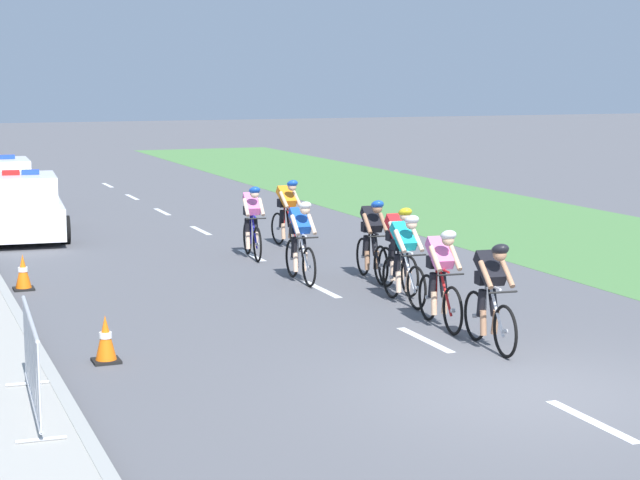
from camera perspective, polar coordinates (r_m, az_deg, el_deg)
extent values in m
plane|color=#56565B|center=(13.41, 11.03, -7.83)|extent=(160.00, 160.00, 0.00)
cube|color=#4C7F42|center=(29.29, 9.62, 1.14)|extent=(7.00, 60.00, 0.01)
cube|color=white|center=(12.45, 14.11, -9.22)|extent=(0.14, 1.60, 0.01)
cube|color=white|center=(15.73, 5.54, -5.24)|extent=(0.14, 1.60, 0.01)
cube|color=white|center=(19.28, 0.08, -2.61)|extent=(0.14, 1.60, 0.01)
cube|color=white|center=(22.98, -3.63, -0.80)|extent=(0.14, 1.60, 0.01)
cube|color=white|center=(26.77, -6.31, 0.51)|extent=(0.14, 1.60, 0.01)
cube|color=white|center=(30.61, -8.31, 1.49)|extent=(0.14, 1.60, 0.01)
cube|color=white|center=(34.49, -9.87, 2.25)|extent=(0.14, 1.60, 0.01)
cube|color=white|center=(38.39, -11.11, 2.85)|extent=(0.14, 1.60, 0.01)
torus|color=black|center=(14.82, 9.72, -4.76)|extent=(0.12, 0.72, 0.72)
cylinder|color=#99999E|center=(14.82, 9.72, -4.76)|extent=(0.07, 0.07, 0.06)
torus|color=black|center=(15.70, 8.15, -3.97)|extent=(0.12, 0.72, 0.72)
cylinder|color=#99999E|center=(15.70, 8.15, -3.97)|extent=(0.07, 0.07, 0.06)
cylinder|color=silver|center=(15.10, 9.04, -2.40)|extent=(0.09, 0.55, 0.04)
cylinder|color=silver|center=(15.01, 9.29, -3.74)|extent=(0.09, 0.48, 0.63)
cylinder|color=silver|center=(15.34, 8.70, -3.38)|extent=(0.04, 0.04, 0.65)
cylinder|color=black|center=(14.79, 9.60, -2.73)|extent=(0.42, 0.07, 0.03)
cube|color=black|center=(15.27, 8.73, -2.12)|extent=(0.12, 0.23, 0.05)
cube|color=black|center=(15.12, 8.94, -1.46)|extent=(0.34, 0.57, 0.45)
cube|color=black|center=(15.26, 8.75, -1.98)|extent=(0.30, 0.23, 0.18)
cylinder|color=black|center=(15.31, 9.10, -3.26)|extent=(0.13, 0.23, 0.40)
cylinder|color=#9E7051|center=(15.30, 9.21, -4.28)|extent=(0.11, 0.16, 0.36)
cylinder|color=black|center=(15.24, 8.49, -3.30)|extent=(0.13, 0.18, 0.40)
cylinder|color=#9E7051|center=(15.23, 8.59, -4.33)|extent=(0.10, 0.13, 0.36)
cylinder|color=#9E7051|center=(15.01, 9.83, -1.75)|extent=(0.12, 0.41, 0.35)
cylinder|color=#9E7051|center=(14.87, 8.72, -1.82)|extent=(0.12, 0.41, 0.35)
sphere|color=#9E7051|center=(14.82, 9.45, -0.74)|extent=(0.19, 0.19, 0.19)
ellipsoid|color=black|center=(14.80, 9.47, -0.50)|extent=(0.26, 0.34, 0.24)
torus|color=black|center=(15.99, 7.00, -3.71)|extent=(0.12, 0.72, 0.72)
cylinder|color=#99999E|center=(15.99, 7.00, -3.71)|extent=(0.07, 0.07, 0.06)
torus|color=black|center=(16.90, 5.68, -3.02)|extent=(0.12, 0.72, 0.72)
cylinder|color=#99999E|center=(16.90, 5.68, -3.02)|extent=(0.07, 0.07, 0.06)
cylinder|color=#B21919|center=(16.29, 6.42, -1.54)|extent=(0.09, 0.55, 0.04)
cylinder|color=#B21919|center=(16.20, 6.63, -2.77)|extent=(0.09, 0.48, 0.63)
cylinder|color=#B21919|center=(16.53, 6.14, -2.46)|extent=(0.04, 0.04, 0.65)
cylinder|color=black|center=(15.98, 6.89, -1.82)|extent=(0.42, 0.07, 0.03)
cube|color=black|center=(16.47, 6.16, -1.29)|extent=(0.12, 0.23, 0.05)
cube|color=pink|center=(16.32, 6.33, -0.67)|extent=(0.33, 0.57, 0.46)
cube|color=black|center=(16.45, 6.17, -1.15)|extent=(0.30, 0.23, 0.18)
cylinder|color=black|center=(16.50, 6.51, -2.34)|extent=(0.13, 0.23, 0.40)
cylinder|color=tan|center=(16.48, 6.60, -3.30)|extent=(0.11, 0.16, 0.36)
cylinder|color=black|center=(16.44, 5.93, -2.38)|extent=(0.13, 0.18, 0.40)
cylinder|color=tan|center=(16.42, 6.02, -3.34)|extent=(0.10, 0.13, 0.36)
cylinder|color=tan|center=(16.20, 7.14, -0.93)|extent=(0.12, 0.41, 0.35)
cylinder|color=tan|center=(16.07, 6.09, -0.99)|extent=(0.12, 0.41, 0.35)
sphere|color=tan|center=(16.01, 6.75, 0.01)|extent=(0.19, 0.19, 0.19)
ellipsoid|color=white|center=(15.99, 6.77, 0.24)|extent=(0.26, 0.34, 0.24)
torus|color=black|center=(17.64, 5.10, -2.52)|extent=(0.06, 0.72, 0.72)
cylinder|color=#99999E|center=(17.64, 5.10, -2.52)|extent=(0.06, 0.06, 0.06)
torus|color=black|center=(18.53, 3.78, -1.96)|extent=(0.06, 0.72, 0.72)
cylinder|color=#99999E|center=(18.53, 3.78, -1.96)|extent=(0.06, 0.06, 0.06)
cylinder|color=white|center=(17.94, 4.51, -0.58)|extent=(0.05, 0.55, 0.04)
cylinder|color=white|center=(17.84, 4.73, -1.69)|extent=(0.05, 0.48, 0.63)
cylinder|color=white|center=(18.17, 4.23, -1.43)|extent=(0.04, 0.04, 0.65)
cylinder|color=black|center=(17.63, 4.98, -0.81)|extent=(0.42, 0.04, 0.03)
cube|color=black|center=(18.11, 4.25, -0.36)|extent=(0.11, 0.22, 0.05)
cube|color=#19B2B7|center=(17.97, 4.42, 0.22)|extent=(0.29, 0.55, 0.46)
cube|color=black|center=(18.10, 4.26, -0.24)|extent=(0.29, 0.21, 0.18)
cylinder|color=black|center=(18.15, 4.57, -1.32)|extent=(0.12, 0.23, 0.40)
cylinder|color=beige|center=(18.12, 4.67, -2.18)|extent=(0.09, 0.16, 0.36)
cylinder|color=black|center=(18.07, 4.06, -1.35)|extent=(0.11, 0.17, 0.40)
cylinder|color=beige|center=(18.05, 4.15, -2.22)|extent=(0.09, 0.12, 0.36)
cylinder|color=beige|center=(17.85, 5.17, -0.01)|extent=(0.09, 0.40, 0.35)
cylinder|color=beige|center=(17.72, 4.24, -0.07)|extent=(0.09, 0.40, 0.35)
sphere|color=beige|center=(17.67, 4.83, 0.85)|extent=(0.19, 0.19, 0.19)
ellipsoid|color=white|center=(17.65, 4.85, 1.06)|extent=(0.24, 0.32, 0.24)
torus|color=black|center=(18.62, 4.74, -1.92)|extent=(0.07, 0.73, 0.72)
cylinder|color=#99999E|center=(18.62, 4.74, -1.92)|extent=(0.06, 0.06, 0.06)
torus|color=black|center=(19.52, 3.51, -1.42)|extent=(0.07, 0.73, 0.72)
cylinder|color=#99999E|center=(19.52, 3.51, -1.42)|extent=(0.06, 0.06, 0.06)
cylinder|color=black|center=(18.94, 4.19, -0.09)|extent=(0.05, 0.55, 0.04)
cylinder|color=black|center=(18.83, 4.40, -1.14)|extent=(0.06, 0.48, 0.63)
cylinder|color=black|center=(19.17, 3.94, -0.90)|extent=(0.04, 0.04, 0.65)
cylinder|color=black|center=(18.63, 4.63, -0.30)|extent=(0.42, 0.04, 0.03)
cube|color=black|center=(19.11, 3.95, 0.12)|extent=(0.11, 0.22, 0.05)
cube|color=red|center=(18.97, 4.11, 0.66)|extent=(0.30, 0.55, 0.46)
cube|color=black|center=(19.10, 3.96, 0.23)|extent=(0.29, 0.21, 0.18)
cylinder|color=black|center=(19.14, 4.26, -0.79)|extent=(0.12, 0.23, 0.40)
cylinder|color=beige|center=(19.11, 4.35, -1.61)|extent=(0.09, 0.16, 0.36)
cylinder|color=black|center=(19.07, 3.76, -0.82)|extent=(0.12, 0.17, 0.40)
cylinder|color=beige|center=(19.04, 3.85, -1.64)|extent=(0.09, 0.13, 0.36)
cylinder|color=beige|center=(18.85, 4.81, 0.45)|extent=(0.09, 0.40, 0.35)
cylinder|color=beige|center=(18.72, 3.92, 0.40)|extent=(0.09, 0.40, 0.35)
sphere|color=beige|center=(18.67, 4.49, 1.27)|extent=(0.19, 0.19, 0.19)
ellipsoid|color=yellow|center=(18.65, 4.50, 1.47)|extent=(0.24, 0.32, 0.24)
torus|color=black|center=(19.46, -0.58, -1.43)|extent=(0.07, 0.73, 0.72)
cylinder|color=#99999E|center=(19.46, -0.58, -1.43)|extent=(0.06, 0.06, 0.06)
torus|color=black|center=(20.39, -1.49, -0.97)|extent=(0.07, 0.73, 0.72)
cylinder|color=#99999E|center=(20.39, -1.49, -0.97)|extent=(0.06, 0.06, 0.06)
cylinder|color=white|center=(19.79, -1.00, 0.31)|extent=(0.06, 0.55, 0.04)
cylinder|color=white|center=(19.68, -0.84, -0.69)|extent=(0.06, 0.48, 0.63)
cylinder|color=white|center=(20.03, -1.18, -0.47)|extent=(0.04, 0.04, 0.65)
cylinder|color=black|center=(19.47, -0.68, 0.12)|extent=(0.42, 0.05, 0.03)
cube|color=black|center=(19.97, -1.18, 0.51)|extent=(0.11, 0.22, 0.05)
cube|color=blue|center=(19.83, -1.07, 1.03)|extent=(0.30, 0.56, 0.46)
cube|color=black|center=(19.96, -1.17, 0.62)|extent=(0.29, 0.21, 0.18)
cylinder|color=black|center=(19.99, -0.88, -0.37)|extent=(0.12, 0.23, 0.40)
cylinder|color=beige|center=(19.96, -0.81, -1.15)|extent=(0.10, 0.16, 0.36)
cylinder|color=black|center=(19.94, -1.37, -0.39)|extent=(0.12, 0.17, 0.40)
cylinder|color=beige|center=(19.90, -1.30, -1.18)|extent=(0.10, 0.13, 0.36)
cylinder|color=beige|center=(19.68, -0.43, 0.83)|extent=(0.09, 0.40, 0.35)
cylinder|color=beige|center=(19.58, -1.32, 0.79)|extent=(0.09, 0.40, 0.35)
sphere|color=beige|center=(19.52, -0.80, 1.62)|extent=(0.19, 0.19, 0.19)
ellipsoid|color=white|center=(19.50, -0.79, 1.81)|extent=(0.24, 0.32, 0.24)
torus|color=black|center=(19.67, 3.23, -1.34)|extent=(0.11, 0.73, 0.72)
cylinder|color=#99999E|center=(19.67, 3.23, -1.34)|extent=(0.06, 0.06, 0.06)
torus|color=black|center=(20.60, 2.28, -0.88)|extent=(0.11, 0.73, 0.72)
cylinder|color=#99999E|center=(20.60, 2.28, -0.88)|extent=(0.06, 0.06, 0.06)
cylinder|color=black|center=(20.01, 2.80, 0.40)|extent=(0.08, 0.55, 0.04)
cylinder|color=black|center=(19.89, 2.96, -0.60)|extent=(0.08, 0.48, 0.63)
cylinder|color=black|center=(20.24, 2.61, -0.38)|extent=(0.04, 0.04, 0.65)
cylinder|color=black|center=(19.68, 3.14, 0.20)|extent=(0.42, 0.06, 0.03)
cube|color=black|center=(20.19, 2.61, 0.59)|extent=(0.12, 0.23, 0.05)
cube|color=black|center=(20.04, 2.73, 1.10)|extent=(0.33, 0.56, 0.46)
cube|color=black|center=(20.17, 2.62, 0.69)|extent=(0.30, 0.22, 0.18)
cylinder|color=black|center=(20.21, 2.90, -0.28)|extent=(0.13, 0.23, 0.40)
cylinder|color=#9E7051|center=(20.17, 2.97, -1.05)|extent=(0.10, 0.16, 0.36)
cylinder|color=black|center=(20.15, 2.42, -0.30)|extent=(0.12, 0.18, 0.40)
cylinder|color=#9E7051|center=(20.12, 2.49, -1.08)|extent=(0.10, 0.13, 0.36)
cylinder|color=#9E7051|center=(19.90, 3.37, 0.90)|extent=(0.11, 0.41, 0.35)
cylinder|color=#9E7051|center=(19.80, 2.51, 0.87)|extent=(0.11, 0.41, 0.35)
sphere|color=#9E7051|center=(19.73, 3.03, 1.69)|extent=(0.19, 0.19, 0.19)
ellipsoid|color=blue|center=(19.72, 3.04, 1.87)|extent=(0.26, 0.33, 0.24)
torus|color=black|center=(22.11, -3.32, -0.23)|extent=(0.12, 0.72, 0.72)
cylinder|color=#99999E|center=(22.11, -3.32, -0.23)|extent=(0.07, 0.07, 0.06)
torus|color=black|center=(23.07, -3.85, 0.14)|extent=(0.12, 0.72, 0.72)
cylinder|color=#99999E|center=(23.07, -3.85, 0.14)|extent=(0.07, 0.07, 0.06)
cylinder|color=#1E1E99|center=(22.47, -3.58, 1.29)|extent=(0.09, 0.55, 0.04)
cylinder|color=#1E1E99|center=(22.34, -3.47, 0.42)|extent=(0.09, 0.48, 0.63)
cylinder|color=#1E1E99|center=(22.70, -3.67, 0.60)|extent=(0.04, 0.04, 0.65)
cylinder|color=black|center=(22.13, -3.38, 1.13)|extent=(0.42, 0.07, 0.03)
cube|color=black|center=(22.65, -3.68, 1.46)|extent=(0.12, 0.23, 0.05)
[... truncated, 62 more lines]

